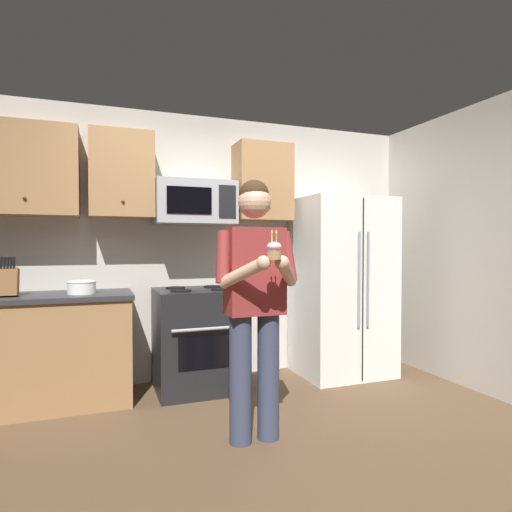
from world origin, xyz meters
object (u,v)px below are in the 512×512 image
Objects in this scene: oven_range at (198,339)px; cupcake at (274,250)px; bowl_large_white at (82,287)px; refrigerator at (342,286)px; person at (255,294)px; knife_block at (7,282)px; microwave at (195,203)px.

oven_range is 5.36× the size of cupcake.
refrigerator is at bearing -0.29° from bowl_large_white.
person reaches higher than cupcake.
knife_block is 0.55m from bowl_large_white.
bowl_large_white is 1.59m from person.
refrigerator is 7.76× the size of bowl_large_white.
knife_block is at bearing 145.47° from person.
person is at bearing -140.50° from refrigerator.
person is at bearing -83.71° from oven_range.
refrigerator reaches higher than cupcake.
microwave is at bearing 94.56° from cupcake.
cupcake is at bearing -90.00° from person.
oven_range is at bearing 1.55° from bowl_large_white.
person is (0.13, -1.17, 0.53)m from oven_range.
cupcake is (-1.37, -1.46, 0.39)m from refrigerator.
oven_range is at bearing 178.50° from refrigerator.
knife_block reaches higher than oven_range.
microwave reaches higher than bowl_large_white.
knife_block is 1.84× the size of cupcake.
microwave is 3.19× the size of bowl_large_white.
cupcake is at bearing -41.56° from knife_block.
cupcake is at bearing -85.44° from microwave.
person is (1.11, -1.14, 0.02)m from bowl_large_white.
refrigerator reaches higher than knife_block.
knife_block is (-1.53, -0.15, -0.68)m from microwave.
bowl_large_white is at bearing 0.32° from knife_block.
knife_block is 1.38× the size of bowl_large_white.
person is (-1.37, -1.13, 0.10)m from refrigerator.
microwave is at bearing 95.71° from person.
bowl_large_white is (-0.98, -0.03, 0.51)m from oven_range.
microwave is 0.42× the size of person.
cupcake reaches higher than knife_block.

